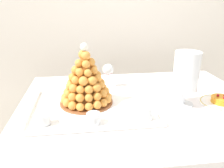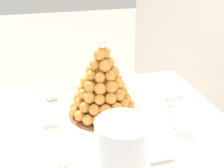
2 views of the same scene
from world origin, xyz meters
name	(u,v)px [view 1 (image 1 of 2)]	position (x,y,z in m)	size (l,w,h in m)	color
backdrop_wall	(116,2)	(0.00, 0.94, 1.25)	(4.80, 0.10, 2.50)	silver
buffet_table	(139,119)	(0.00, 0.00, 0.65)	(1.27, 0.97, 0.75)	brown
serving_tray	(94,108)	(-0.25, -0.05, 0.76)	(0.60, 0.43, 0.02)	white
croquembouche	(86,81)	(-0.28, 0.01, 0.88)	(0.27, 0.27, 0.31)	brown
dessert_cup_left	(44,119)	(-0.47, -0.18, 0.78)	(0.06, 0.06, 0.05)	silver
dessert_cup_mid_left	(94,119)	(-0.26, -0.20, 0.78)	(0.06, 0.06, 0.05)	silver
dessert_cup_centre	(146,113)	(-0.02, -0.19, 0.79)	(0.05, 0.05, 0.06)	silver
macaron_goblet	(186,72)	(0.21, -0.06, 0.93)	(0.13, 0.13, 0.28)	white
fruit_tart_plate	(221,101)	(0.42, -0.07, 0.76)	(0.22, 0.22, 0.05)	white
wine_glass	(108,70)	(-0.14, 0.24, 0.86)	(0.07, 0.07, 0.15)	silver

